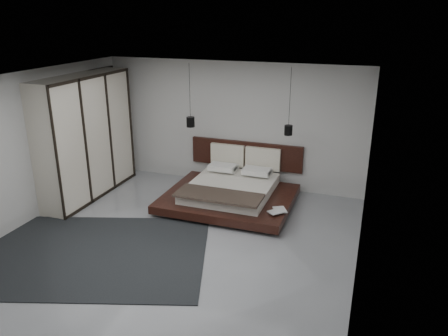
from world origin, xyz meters
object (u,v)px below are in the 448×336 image
at_px(bed, 231,190).
at_px(rug, 93,253).
at_px(lattice_screen, 106,124).
at_px(pendant_right, 288,130).
at_px(pendant_left, 191,122).
at_px(wardrobe, 86,137).

xyz_separation_m(bed, rug, (-1.50, -2.74, -0.27)).
distance_m(lattice_screen, pendant_right, 4.38).
bearing_deg(pendant_left, wardrobe, -154.06).
height_order(bed, rug, bed).
bearing_deg(lattice_screen, pendant_right, -1.91).
bearing_deg(lattice_screen, rug, -61.08).
xyz_separation_m(lattice_screen, pendant_left, (2.24, -0.15, 0.27)).
relative_size(lattice_screen, rug, 0.70).
distance_m(lattice_screen, wardrobe, 1.14).
xyz_separation_m(lattice_screen, wardrobe, (0.25, -1.11, -0.00)).
height_order(pendant_right, wardrobe, pendant_right).
bearing_deg(pendant_right, bed, -159.94).
bearing_deg(pendant_left, pendant_right, 0.00).
height_order(wardrobe, rug, wardrobe).
distance_m(pendant_left, pendant_right, 2.12).
height_order(pendant_left, wardrobe, pendant_left).
xyz_separation_m(pendant_left, wardrobe, (-1.99, -0.97, -0.27)).
bearing_deg(bed, lattice_screen, 170.83).
relative_size(pendant_right, wardrobe, 0.50).
xyz_separation_m(bed, pendant_left, (-1.06, 0.39, 1.29)).
xyz_separation_m(lattice_screen, pendant_right, (4.37, -0.15, 0.27)).
xyz_separation_m(bed, wardrobe, (-3.05, -0.58, 1.02)).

